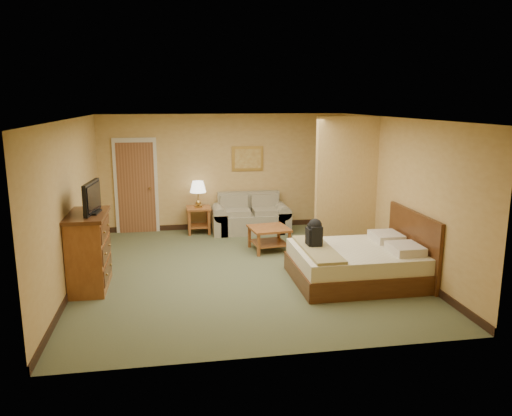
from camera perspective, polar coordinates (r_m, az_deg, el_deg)
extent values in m
plane|color=#515939|center=(8.73, -1.48, -7.13)|extent=(6.00, 6.00, 0.00)
plane|color=white|center=(8.24, -1.58, 10.19)|extent=(6.00, 6.00, 0.00)
cube|color=tan|center=(11.33, -3.68, 4.11)|extent=(5.50, 0.02, 2.60)
cube|color=tan|center=(8.46, -20.30, 0.61)|extent=(0.02, 6.00, 2.60)
cube|color=tan|center=(9.18, 15.73, 1.77)|extent=(0.02, 6.00, 2.60)
cube|color=tan|center=(9.79, 10.26, 2.67)|extent=(1.20, 0.15, 2.60)
cube|color=beige|center=(11.30, -13.53, 2.50)|extent=(0.94, 0.06, 2.10)
cube|color=brown|center=(11.30, -13.53, 2.24)|extent=(0.80, 0.04, 2.00)
cylinder|color=#A6823D|center=(11.23, -12.02, 2.25)|extent=(0.04, 0.12, 0.04)
cube|color=black|center=(11.56, -3.59, -1.99)|extent=(5.50, 0.02, 0.12)
cube|color=gray|center=(11.14, -0.60, -1.71)|extent=(1.41, 0.75, 0.42)
cube|color=gray|center=(11.36, -0.86, 0.80)|extent=(1.41, 0.18, 0.44)
cube|color=gray|center=(11.05, -4.21, -1.72)|extent=(0.30, 0.75, 0.47)
cube|color=gray|center=(11.26, 2.94, -1.44)|extent=(0.30, 0.75, 0.47)
cube|color=brown|center=(11.06, -6.59, -0.01)|extent=(0.53, 0.53, 0.04)
cube|color=brown|center=(11.16, -6.54, -2.04)|extent=(0.45, 0.45, 0.03)
cube|color=brown|center=(10.91, -7.61, -1.78)|extent=(0.05, 0.05, 0.54)
cube|color=brown|center=(10.94, -5.38, -1.70)|extent=(0.05, 0.05, 0.54)
cube|color=brown|center=(11.33, -7.69, -1.27)|extent=(0.05, 0.05, 0.54)
cube|color=brown|center=(11.35, -5.55, -1.19)|extent=(0.05, 0.05, 0.54)
cylinder|color=#A6823D|center=(11.06, -6.60, 0.20)|extent=(0.18, 0.18, 0.04)
cylinder|color=#A6823D|center=(11.01, -6.63, 1.33)|extent=(0.02, 0.02, 0.29)
cone|color=white|center=(10.97, -6.66, 2.43)|extent=(0.35, 0.35, 0.24)
cube|color=brown|center=(9.73, 1.50, -2.34)|extent=(0.81, 0.81, 0.04)
cube|color=brown|center=(9.81, 1.49, -3.98)|extent=(0.70, 0.70, 0.03)
cube|color=brown|center=(9.44, 0.00, -4.23)|extent=(0.05, 0.05, 0.43)
cube|color=brown|center=(10.15, 2.88, -3.08)|extent=(0.05, 0.05, 0.43)
cube|color=#B78E3F|center=(11.34, -0.98, 5.67)|extent=(0.71, 0.03, 0.56)
cube|color=#AA7634|center=(11.32, -0.96, 5.66)|extent=(0.60, 0.02, 0.44)
cube|color=brown|center=(8.19, -18.55, -4.89)|extent=(0.52, 1.05, 1.14)
cube|color=#44220F|center=(8.04, -18.84, -0.79)|extent=(0.59, 1.13, 0.06)
cube|color=black|center=(8.01, -18.15, -0.46)|extent=(0.24, 0.37, 0.03)
cube|color=black|center=(7.97, -18.26, 1.18)|extent=(0.15, 0.80, 0.48)
cube|color=#44220F|center=(8.36, 11.39, -7.16)|extent=(2.04, 1.63, 0.31)
cube|color=#F0EAC4|center=(8.27, 11.47, -5.35)|extent=(1.98, 1.57, 0.24)
cube|color=#44220F|center=(8.62, 17.49, -4.05)|extent=(0.06, 1.74, 1.12)
cube|color=beige|center=(8.16, 16.70, -4.52)|extent=(0.46, 0.56, 0.14)
cube|color=beige|center=(8.78, 14.66, -3.23)|extent=(0.46, 0.56, 0.14)
cube|color=#90814E|center=(8.02, 7.07, -4.69)|extent=(0.46, 1.53, 0.05)
cube|color=black|center=(8.13, 6.74, -3.25)|extent=(0.19, 0.28, 0.37)
sphere|color=black|center=(8.08, 6.77, -1.99)|extent=(0.22, 0.22, 0.22)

